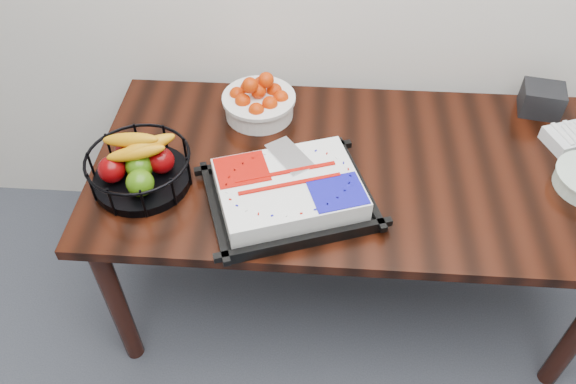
# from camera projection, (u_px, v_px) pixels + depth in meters

# --- Properties ---
(table) EXTENTS (1.80, 0.90, 0.75)m
(table) POSITION_uv_depth(u_px,v_px,m) (350.00, 181.00, 2.02)
(table) COLOR black
(table) RESTS_ON ground
(cake_tray) EXTENTS (0.61, 0.54, 0.10)m
(cake_tray) POSITION_uv_depth(u_px,v_px,m) (289.00, 192.00, 1.80)
(cake_tray) COLOR black
(cake_tray) RESTS_ON table
(tangerine_bowl) EXTENTS (0.28, 0.28, 0.17)m
(tangerine_bowl) POSITION_uv_depth(u_px,v_px,m) (259.00, 99.00, 2.10)
(tangerine_bowl) COLOR white
(tangerine_bowl) RESTS_ON table
(fruit_basket) EXTENTS (0.34, 0.34, 0.18)m
(fruit_basket) POSITION_uv_depth(u_px,v_px,m) (139.00, 166.00, 1.84)
(fruit_basket) COLOR black
(fruit_basket) RESTS_ON table
(fork_bag) EXTENTS (0.24, 0.20, 0.06)m
(fork_bag) POSITION_uv_depth(u_px,v_px,m) (575.00, 137.00, 2.01)
(fork_bag) COLOR silver
(fork_bag) RESTS_ON table
(napkin_box) EXTENTS (0.17, 0.15, 0.11)m
(napkin_box) POSITION_uv_depth(u_px,v_px,m) (542.00, 100.00, 2.13)
(napkin_box) COLOR black
(napkin_box) RESTS_ON table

